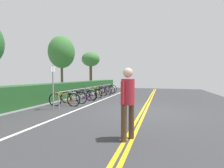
{
  "coord_description": "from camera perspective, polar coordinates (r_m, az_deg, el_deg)",
  "views": [
    {
      "loc": [
        -7.35,
        -0.76,
        1.56
      ],
      "look_at": [
        2.92,
        2.4,
        1.05
      ],
      "focal_mm": 26.01,
      "sensor_mm": 36.0,
      "label": 1
    }
  ],
  "objects": [
    {
      "name": "pedestrian",
      "position": [
        3.97,
        5.59,
        -5.07
      ],
      "size": [
        0.45,
        0.32,
        1.77
      ],
      "color": "#4C3826",
      "rests_on": "ground_plane"
    },
    {
      "name": "hedge_backdrop",
      "position": [
        14.37,
        -12.16,
        -1.4
      ],
      "size": [
        17.42,
        1.28,
        1.09
      ],
      "primitive_type": "cube",
      "color": "#235626",
      "rests_on": "ground_plane"
    },
    {
      "name": "centre_line_yellow_outer",
      "position": [
        7.57,
        10.51,
        -9.22
      ],
      "size": [
        25.47,
        0.1,
        0.0
      ],
      "primitive_type": "cube",
      "color": "gold",
      "rests_on": "ground_plane"
    },
    {
      "name": "sign_post_near",
      "position": [
        7.99,
        -20.05,
        0.38
      ],
      "size": [
        0.36,
        0.07,
        2.07
      ],
      "color": "gray",
      "rests_on": "ground_plane"
    },
    {
      "name": "bike_rack",
      "position": [
        12.05,
        -6.55,
        -1.87
      ],
      "size": [
        8.47,
        0.05,
        0.8
      ],
      "color": "#9EA0A5",
      "rests_on": "ground_plane"
    },
    {
      "name": "bicycle_0",
      "position": [
        8.87,
        -16.4,
        -5.28
      ],
      "size": [
        0.48,
        1.71,
        0.74
      ],
      "color": "black",
      "rests_on": "ground_plane"
    },
    {
      "name": "bicycle_3",
      "position": [
        11.26,
        -8.72,
        -3.66
      ],
      "size": [
        0.65,
        1.61,
        0.68
      ],
      "color": "black",
      "rests_on": "ground_plane"
    },
    {
      "name": "centre_line_yellow_inner",
      "position": [
        7.55,
        11.73,
        -9.26
      ],
      "size": [
        25.47,
        0.1,
        0.0
      ],
      "primitive_type": "cube",
      "color": "gold",
      "rests_on": "ground_plane"
    },
    {
      "name": "bicycle_8",
      "position": [
        15.58,
        -1.51,
        -1.65
      ],
      "size": [
        0.46,
        1.84,
        0.79
      ],
      "color": "black",
      "rests_on": "ground_plane"
    },
    {
      "name": "bike_lane_stripe_white",
      "position": [
        8.41,
        -9.89,
        -8.01
      ],
      "size": [
        25.47,
        0.12,
        0.0
      ],
      "primitive_type": "cube",
      "color": "white",
      "rests_on": "ground_plane"
    },
    {
      "name": "tree_far_right",
      "position": [
        20.99,
        -7.5,
        8.42
      ],
      "size": [
        2.29,
        2.29,
        4.64
      ],
      "color": "brown",
      "rests_on": "ground_plane"
    },
    {
      "name": "bicycle_2",
      "position": [
        10.4,
        -10.07,
        -4.06
      ],
      "size": [
        0.65,
        1.69,
        0.73
      ],
      "color": "black",
      "rests_on": "ground_plane"
    },
    {
      "name": "ground_plane",
      "position": [
        7.56,
        11.11,
        -9.44
      ],
      "size": [
        28.3,
        10.56,
        0.05
      ],
      "primitive_type": "cube",
      "color": "#353538"
    },
    {
      "name": "bicycle_6",
      "position": [
        13.74,
        -3.05,
        -2.27
      ],
      "size": [
        0.61,
        1.65,
        0.78
      ],
      "color": "black",
      "rests_on": "ground_plane"
    },
    {
      "name": "bicycle_7",
      "position": [
        14.72,
        -2.02,
        -2.04
      ],
      "size": [
        0.49,
        1.73,
        0.72
      ],
      "color": "black",
      "rests_on": "ground_plane"
    },
    {
      "name": "tree_mid",
      "position": [
        15.09,
        -17.31,
        10.57
      ],
      "size": [
        2.28,
        2.28,
        5.06
      ],
      "color": "brown",
      "rests_on": "ground_plane"
    },
    {
      "name": "bicycle_5",
      "position": [
        12.95,
        -5.22,
        -2.65
      ],
      "size": [
        0.46,
        1.7,
        0.75
      ],
      "color": "black",
      "rests_on": "ground_plane"
    },
    {
      "name": "bicycle_1",
      "position": [
        9.69,
        -13.31,
        -4.58
      ],
      "size": [
        0.46,
        1.69,
        0.73
      ],
      "color": "black",
      "rests_on": "ground_plane"
    },
    {
      "name": "bicycle_4",
      "position": [
        12.04,
        -6.81,
        -3.19
      ],
      "size": [
        0.58,
        1.69,
        0.69
      ],
      "color": "black",
      "rests_on": "ground_plane"
    }
  ]
}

